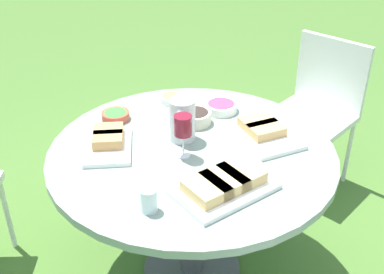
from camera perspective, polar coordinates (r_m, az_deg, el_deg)
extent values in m
plane|color=#446B2B|center=(2.50, 0.00, -15.37)|extent=(40.00, 40.00, 0.00)
cylinder|color=#4C4C51|center=(2.49, 0.00, -15.23)|extent=(0.48, 0.48, 0.02)
cylinder|color=#4C4C51|center=(2.26, 0.00, -9.27)|extent=(0.11, 0.11, 0.66)
cylinder|color=gray|center=(2.05, 0.00, -1.86)|extent=(1.22, 1.22, 0.03)
cube|color=silver|center=(2.91, 13.76, 2.14)|extent=(0.60, 0.60, 0.04)
cube|color=silver|center=(2.97, 16.22, 7.31)|extent=(0.27, 0.38, 0.42)
cylinder|color=silver|center=(2.97, 8.17, -1.82)|extent=(0.03, 0.03, 0.43)
cylinder|color=silver|center=(2.81, 14.65, -4.69)|extent=(0.03, 0.03, 0.43)
cylinder|color=silver|center=(3.24, 11.97, 0.79)|extent=(0.03, 0.03, 0.43)
cylinder|color=silver|center=(3.10, 18.05, -1.67)|extent=(0.03, 0.03, 0.43)
cylinder|color=silver|center=(2.64, -21.06, -8.51)|extent=(0.03, 0.03, 0.43)
cylinder|color=silver|center=(2.07, -1.15, 2.05)|extent=(0.11, 0.11, 0.19)
cone|color=silver|center=(1.99, -1.41, 3.37)|extent=(0.03, 0.03, 0.02)
cylinder|color=silver|center=(2.00, -1.03, -2.14)|extent=(0.06, 0.06, 0.01)
cylinder|color=silver|center=(1.97, -1.04, -0.89)|extent=(0.01, 0.01, 0.10)
cylinder|color=maroon|center=(1.93, -1.07, 1.40)|extent=(0.07, 0.07, 0.08)
cube|color=white|center=(2.14, 8.69, 0.10)|extent=(0.39, 0.36, 0.02)
cube|color=tan|center=(2.18, 7.78, 1.66)|extent=(0.17, 0.19, 0.04)
cube|color=tan|center=(2.13, 8.75, 0.81)|extent=(0.17, 0.19, 0.04)
cube|color=white|center=(1.80, 3.81, -6.07)|extent=(0.43, 0.43, 0.02)
cube|color=tan|center=(1.83, 5.86, -4.32)|extent=(0.20, 0.20, 0.04)
cube|color=tan|center=(1.79, 3.84, -5.24)|extent=(0.20, 0.20, 0.04)
cube|color=tan|center=(1.74, 1.72, -6.21)|extent=(0.20, 0.20, 0.04)
cube|color=white|center=(2.07, -9.88, -1.14)|extent=(0.33, 0.25, 0.02)
cube|color=#B2844C|center=(2.11, -9.86, 0.55)|extent=(0.13, 0.15, 0.04)
cube|color=#B2844C|center=(2.06, -9.96, -0.37)|extent=(0.13, 0.15, 0.04)
cylinder|color=white|center=(2.43, -2.47, 4.55)|extent=(0.11, 0.11, 0.04)
cylinder|color=#E0C147|center=(2.43, -2.48, 4.77)|extent=(0.09, 0.09, 0.02)
cylinder|color=#B74733|center=(2.29, -9.04, 2.51)|extent=(0.13, 0.13, 0.04)
cylinder|color=#387533|center=(2.29, -9.06, 2.75)|extent=(0.11, 0.11, 0.02)
cylinder|color=beige|center=(2.23, 0.36, 2.33)|extent=(0.15, 0.15, 0.06)
cylinder|color=#2D231E|center=(2.22, 0.36, 2.71)|extent=(0.12, 0.12, 0.03)
cylinder|color=white|center=(2.34, 3.46, 3.55)|extent=(0.16, 0.16, 0.04)
cylinder|color=#D6385B|center=(2.34, 3.47, 3.82)|extent=(0.13, 0.13, 0.02)
cylinder|color=silver|center=(1.70, -5.15, -7.44)|extent=(0.06, 0.06, 0.09)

